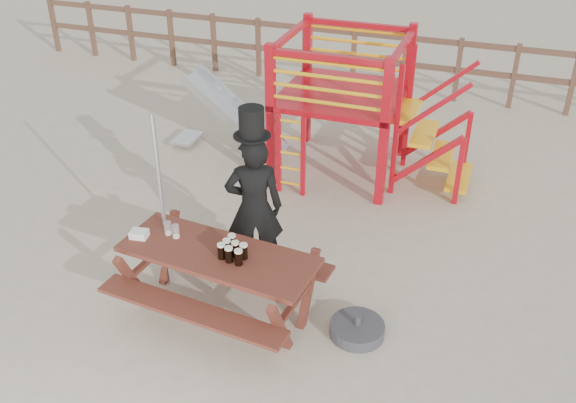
{
  "coord_description": "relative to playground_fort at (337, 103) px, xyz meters",
  "views": [
    {
      "loc": [
        2.41,
        -4.86,
        4.63
      ],
      "look_at": [
        0.37,
        0.8,
        1.02
      ],
      "focal_mm": 40.0,
      "sensor_mm": 36.0,
      "label": 1
    }
  ],
  "objects": [
    {
      "name": "man_with_hat",
      "position": [
        -0.13,
        -2.83,
        -0.14
      ],
      "size": [
        0.76,
        0.65,
        2.09
      ],
      "rotation": [
        0.0,
        0.0,
        3.55
      ],
      "color": "black",
      "rests_on": "ground"
    },
    {
      "name": "back_fence",
      "position": [
        -0.12,
        3.42,
        -0.34
      ],
      "size": [
        15.09,
        0.09,
        1.2
      ],
      "color": "brown",
      "rests_on": "ground"
    },
    {
      "name": "ground",
      "position": [
        -0.12,
        -3.58,
        -1.07
      ],
      "size": [
        60.0,
        60.0,
        0.0
      ],
      "primitive_type": "plane",
      "color": "#C0B195",
      "rests_on": "ground"
    },
    {
      "name": "stout_pints",
      "position": [
        -0.03,
        -3.66,
        -0.19
      ],
      "size": [
        0.29,
        0.31,
        0.17
      ],
      "color": "black",
      "rests_on": "picnic_table"
    },
    {
      "name": "parasol_base",
      "position": [
        1.26,
        -3.47,
        -1.0
      ],
      "size": [
        0.58,
        0.58,
        0.24
      ],
      "color": "#38383D",
      "rests_on": "ground"
    },
    {
      "name": "playground_fort",
      "position": [
        0.0,
        0.0,
        0.0
      ],
      "size": [
        4.71,
        1.84,
        2.1
      ],
      "color": "#AF0B16",
      "rests_on": "ground"
    },
    {
      "name": "metal_pole",
      "position": [
        -0.99,
        -3.35,
        -0.02
      ],
      "size": [
        0.05,
        0.05,
        2.1
      ],
      "primitive_type": "cylinder",
      "color": "#B2B2B7",
      "rests_on": "ground"
    },
    {
      "name": "picnic_table",
      "position": [
        -0.21,
        -3.64,
        -0.57
      ],
      "size": [
        2.19,
        1.62,
        0.8
      ],
      "rotation": [
        0.0,
        0.0,
        -0.1
      ],
      "color": "maroon",
      "rests_on": "ground"
    },
    {
      "name": "empty_glasses",
      "position": [
        -0.8,
        -3.52,
        -0.2
      ],
      "size": [
        0.19,
        0.11,
        0.15
      ],
      "color": "silver",
      "rests_on": "picnic_table"
    },
    {
      "name": "paper_bag",
      "position": [
        -1.11,
        -3.66,
        -0.23
      ],
      "size": [
        0.2,
        0.16,
        0.08
      ],
      "primitive_type": "cube",
      "rotation": [
        0.0,
        0.0,
        0.14
      ],
      "color": "white",
      "rests_on": "picnic_table"
    }
  ]
}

